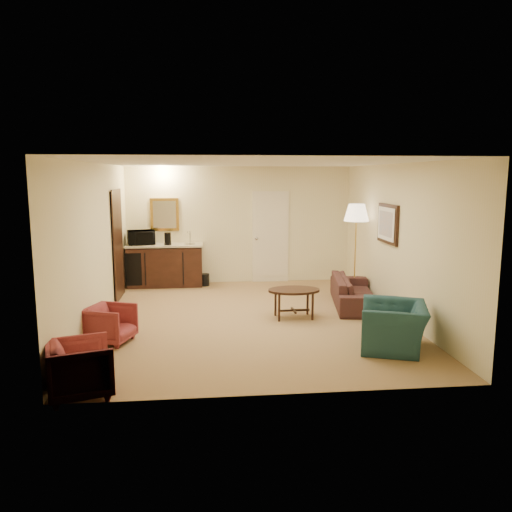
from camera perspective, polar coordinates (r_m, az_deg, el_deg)
The scene contains 12 objects.
ground at distance 8.53m, azimuth -0.46°, elevation -7.14°, with size 6.00×6.00×0.00m, color #977D4D.
room_walls at distance 8.97m, azimuth -1.56°, elevation 4.83°, with size 5.02×6.01×2.61m.
wetbar_cabinet at distance 11.08m, azimuth -10.34°, elevation -1.04°, with size 1.64×0.58×0.92m, color #351910.
sofa at distance 9.42m, azimuth 11.20°, elevation -3.47°, with size 1.86×0.54×0.73m, color black.
teal_armchair at distance 7.24m, azimuth 15.50°, elevation -6.91°, with size 0.99×0.64×0.86m, color #1B3C44.
rose_chair_near at distance 7.56m, azimuth -16.29°, elevation -7.27°, with size 0.59×0.55×0.61m, color #94303C.
rose_chair_far at distance 5.90m, azimuth -19.44°, elevation -11.76°, with size 0.66×0.62×0.68m, color #94303C.
coffee_table at distance 8.52m, azimuth 4.34°, elevation -5.43°, with size 0.87×0.59×0.50m, color black.
floor_lamp at distance 10.11m, azimuth 11.28°, elevation 0.65°, with size 0.49×0.49×1.86m, color gold.
waste_bin at distance 11.04m, azimuth -5.89°, elevation -2.72°, with size 0.21×0.21×0.26m, color black.
microwave at distance 11.05m, azimuth -13.01°, elevation 2.25°, with size 0.56×0.31×0.38m, color black.
coffee_maker at distance 10.89m, azimuth -10.06°, elevation 1.94°, with size 0.14×0.14×0.27m, color black.
Camera 1 is at (-0.77, -8.15, 2.39)m, focal length 35.00 mm.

